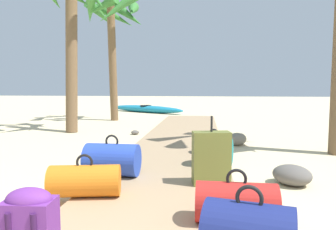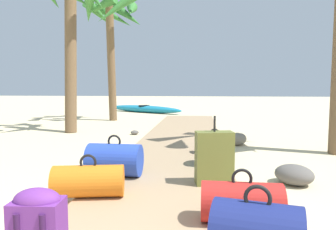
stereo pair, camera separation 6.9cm
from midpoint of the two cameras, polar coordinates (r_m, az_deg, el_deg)
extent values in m
plane|color=beige|center=(5.14, 1.55, -7.80)|extent=(60.00, 60.00, 0.00)
cube|color=tan|center=(6.19, 2.41, -5.19)|extent=(1.62, 10.75, 0.08)
torus|color=black|center=(1.99, 15.38, -14.25)|extent=(0.17, 0.06, 0.16)
ellipsoid|color=#6B2D84|center=(2.06, -22.80, -13.86)|extent=(0.28, 0.20, 0.14)
cylinder|color=#2847B7|center=(3.92, -9.49, -7.92)|extent=(0.65, 0.41, 0.39)
torus|color=black|center=(3.87, -9.54, -4.69)|extent=(0.16, 0.03, 0.16)
cube|color=olive|center=(3.55, 8.31, -7.65)|extent=(0.44, 0.27, 0.58)
cylinder|color=black|center=(3.49, 8.40, -1.58)|extent=(0.02, 0.02, 0.17)
cylinder|color=orange|center=(3.27, -14.09, -11.39)|extent=(0.72, 0.42, 0.31)
torus|color=black|center=(3.22, -14.17, -8.23)|extent=(0.17, 0.05, 0.16)
cylinder|color=#197A7F|center=(4.39, 8.83, -6.53)|extent=(0.53, 0.47, 0.38)
torus|color=black|center=(4.35, 8.87, -3.68)|extent=(0.17, 0.06, 0.16)
cylinder|color=black|center=(5.19, 8.54, -5.22)|extent=(0.50, 0.33, 0.28)
torus|color=black|center=(5.16, 8.56, -3.34)|extent=(0.17, 0.04, 0.16)
cylinder|color=red|center=(2.66, 12.87, -15.12)|extent=(0.64, 0.34, 0.33)
torus|color=black|center=(2.60, 12.96, -11.13)|extent=(0.16, 0.03, 0.16)
cylinder|color=brown|center=(8.38, -16.69, 9.72)|extent=(0.29, 0.51, 3.70)
cylinder|color=brown|center=(10.70, -9.72, 8.91)|extent=(0.25, 0.51, 3.72)
cone|color=#387A33|center=(10.89, -6.23, 18.15)|extent=(0.56, 1.40, 0.83)
cone|color=#387A33|center=(11.40, -6.82, 17.28)|extent=(1.37, 1.13, 1.09)
cone|color=#387A33|center=(11.61, -9.35, 17.11)|extent=(1.42, 0.55, 0.99)
cone|color=#387A33|center=(11.37, -11.85, 17.30)|extent=(0.94, 1.19, 0.89)
cone|color=#387A33|center=(10.89, -13.56, 17.95)|extent=(0.86, 1.40, 0.89)
cone|color=#387A33|center=(10.53, -11.55, 18.57)|extent=(1.17, 0.68, 0.71)
cone|color=#387A33|center=(10.25, -8.77, 18.45)|extent=(1.36, 1.01, 1.19)
ellipsoid|color=teal|center=(13.90, -3.85, 1.10)|extent=(3.70, 2.53, 0.31)
torus|color=black|center=(13.90, -3.85, 1.68)|extent=(0.67, 0.67, 0.05)
ellipsoid|color=#5B5651|center=(4.08, 21.83, -9.95)|extent=(0.61, 0.61, 0.23)
ellipsoid|color=gray|center=(6.36, 12.63, -4.25)|extent=(0.48, 0.45, 0.25)
ellipsoid|color=#5B5651|center=(7.64, -5.68, -3.12)|extent=(0.26, 0.26, 0.10)
camera|label=1|loc=(0.03, 90.30, -0.03)|focal=33.96mm
camera|label=2|loc=(0.03, -89.70, 0.03)|focal=33.96mm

